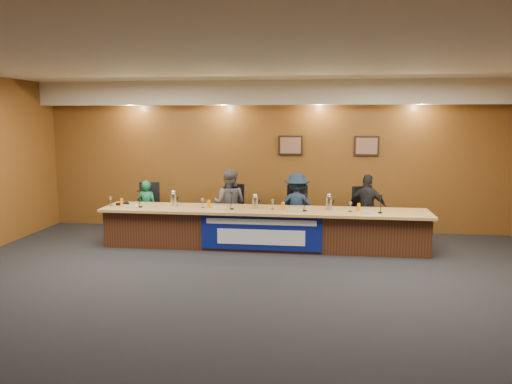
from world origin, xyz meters
TOP-DOWN VIEW (x-y plane):
  - floor at (0.00, 0.00)m, footprint 10.00×10.00m
  - ceiling at (0.00, 0.00)m, footprint 10.00×8.00m
  - wall_back at (0.00, 4.00)m, footprint 10.00×0.04m
  - soffit at (0.00, 3.75)m, footprint 10.00×0.50m
  - dais_body at (0.00, 2.40)m, footprint 6.00×0.80m
  - dais_top at (0.00, 2.35)m, footprint 6.10×0.95m
  - banner at (0.00, 1.99)m, footprint 2.20×0.02m
  - banner_text_upper at (0.00, 1.97)m, footprint 2.00×0.01m
  - banner_text_lower at (0.00, 1.97)m, footprint 1.60×0.01m
  - wall_photo_left at (0.40, 3.97)m, footprint 0.52×0.04m
  - wall_photo_right at (2.00, 3.97)m, footprint 0.52×0.04m
  - panelist_a at (-2.52, 3.07)m, footprint 0.43×0.29m
  - panelist_b at (-0.77, 3.07)m, footprint 0.75×0.62m
  - panelist_c at (0.59, 3.07)m, footprint 0.90×0.54m
  - panelist_d at (1.98, 3.07)m, footprint 0.85×0.56m
  - office_chair_a at (-2.52, 3.17)m, footprint 0.57×0.57m
  - office_chair_b at (-0.77, 3.17)m, footprint 0.57×0.57m
  - office_chair_c at (0.59, 3.17)m, footprint 0.50×0.50m
  - office_chair_d at (1.98, 3.17)m, footprint 0.64×0.64m
  - nameplate_a at (-2.50, 2.09)m, footprint 0.24×0.08m
  - microphone_a at (-2.34, 2.22)m, footprint 0.07×0.07m
  - juice_glass_a at (-2.76, 2.33)m, footprint 0.06×0.06m
  - water_glass_a at (-2.96, 2.29)m, footprint 0.08×0.08m
  - nameplate_b at (-0.80, 2.13)m, footprint 0.24×0.08m
  - microphone_b at (-0.57, 2.23)m, footprint 0.07×0.07m
  - juice_glass_b at (-1.03, 2.33)m, footprint 0.06×0.06m
  - water_glass_b at (-1.15, 2.31)m, footprint 0.08×0.08m
  - nameplate_c at (0.60, 2.07)m, footprint 0.24×0.08m
  - microphone_c at (0.78, 2.23)m, footprint 0.07×0.07m
  - juice_glass_c at (0.38, 2.28)m, footprint 0.06×0.06m
  - water_glass_c at (0.18, 2.34)m, footprint 0.08×0.08m
  - nameplate_d at (1.95, 2.10)m, footprint 0.24×0.08m
  - microphone_d at (2.12, 2.22)m, footprint 0.07×0.07m
  - juice_glass_d at (1.75, 2.32)m, footprint 0.06×0.06m
  - water_glass_d at (1.59, 2.27)m, footprint 0.08×0.08m
  - carafe_left at (-1.75, 2.45)m, footprint 0.12×0.12m
  - carafe_mid at (-0.16, 2.39)m, footprint 0.11×0.11m
  - carafe_right at (1.21, 2.39)m, footprint 0.12×0.12m
  - speakerphone at (-2.74, 2.42)m, footprint 0.32×0.32m

SIDE VIEW (x-z plane):
  - floor at x=0.00m, z-range 0.00..0.00m
  - banner_text_lower at x=0.00m, z-range 0.16..0.44m
  - dais_body at x=0.00m, z-range 0.00..0.70m
  - banner at x=0.00m, z-range 0.05..0.71m
  - office_chair_a at x=-2.52m, z-range 0.44..0.52m
  - office_chair_b at x=-0.77m, z-range 0.44..0.52m
  - office_chair_c at x=0.59m, z-range 0.44..0.52m
  - office_chair_d at x=1.98m, z-range 0.44..0.52m
  - panelist_a at x=-2.52m, z-range 0.00..1.16m
  - banner_text_upper at x=0.00m, z-range 0.53..0.63m
  - panelist_d at x=1.98m, z-range 0.00..1.35m
  - panelist_c at x=0.59m, z-range 0.00..1.36m
  - panelist_b at x=-0.77m, z-range 0.00..1.41m
  - dais_top at x=0.00m, z-range 0.70..0.75m
  - microphone_a at x=-2.34m, z-range 0.75..0.77m
  - microphone_b at x=-0.57m, z-range 0.75..0.77m
  - microphone_c at x=0.78m, z-range 0.75..0.77m
  - microphone_d at x=2.12m, z-range 0.75..0.77m
  - speakerphone at x=-2.74m, z-range 0.75..0.80m
  - nameplate_a at x=-2.50m, z-range 0.74..0.85m
  - nameplate_b at x=-0.80m, z-range 0.74..0.85m
  - nameplate_c at x=0.60m, z-range 0.74..0.85m
  - nameplate_d at x=1.95m, z-range 0.74..0.85m
  - juice_glass_a at x=-2.76m, z-range 0.75..0.90m
  - juice_glass_b at x=-1.03m, z-range 0.75..0.90m
  - juice_glass_c at x=0.38m, z-range 0.75..0.90m
  - juice_glass_d at x=1.75m, z-range 0.75..0.90m
  - water_glass_a at x=-2.96m, z-range 0.75..0.93m
  - water_glass_b at x=-1.15m, z-range 0.75..0.93m
  - water_glass_c at x=0.18m, z-range 0.75..0.93m
  - water_glass_d at x=1.59m, z-range 0.75..0.93m
  - carafe_mid at x=-0.16m, z-range 0.75..0.97m
  - carafe_left at x=-1.75m, z-range 0.75..0.99m
  - carafe_right at x=1.21m, z-range 0.75..1.00m
  - wall_back at x=0.00m, z-range 0.00..3.20m
  - wall_photo_left at x=0.40m, z-range 1.64..2.06m
  - wall_photo_right at x=2.00m, z-range 1.64..2.06m
  - soffit at x=0.00m, z-range 2.70..3.20m
  - ceiling at x=0.00m, z-range 3.18..3.22m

